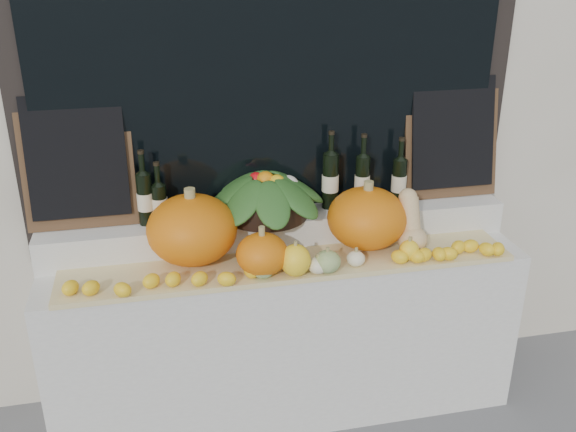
{
  "coord_description": "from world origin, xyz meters",
  "views": [
    {
      "loc": [
        -0.57,
        -1.17,
        2.29
      ],
      "look_at": [
        0.0,
        1.45,
        1.12
      ],
      "focal_mm": 40.0,
      "sensor_mm": 36.0,
      "label": 1
    }
  ],
  "objects": [
    {
      "name": "wine_bottle_far_right",
      "position": [
        0.63,
        1.68,
        1.16
      ],
      "size": [
        0.08,
        0.08,
        0.34
      ],
      "color": "black",
      "rests_on": "rear_tier"
    },
    {
      "name": "wine_bottle_near_right",
      "position": [
        0.43,
        1.68,
        1.18
      ],
      "size": [
        0.08,
        0.08,
        0.37
      ],
      "color": "black",
      "rests_on": "rear_tier"
    },
    {
      "name": "pumpkin_center",
      "position": [
        -0.14,
        1.33,
        1.0
      ],
      "size": [
        0.3,
        0.3,
        0.19
      ],
      "primitive_type": "ellipsoid",
      "rotation": [
        0.0,
        0.0,
        -0.39
      ],
      "color": "orange",
      "rests_on": "straw_bedding"
    },
    {
      "name": "chalkboard_right",
      "position": [
        0.92,
        1.74,
        1.36
      ],
      "size": [
        0.5,
        0.14,
        0.61
      ],
      "rotation": [
        -0.18,
        0.0,
        0.0
      ],
      "color": "#4C331E",
      "rests_on": "rear_tier"
    },
    {
      "name": "wine_bottle_tall",
      "position": [
        0.27,
        1.7,
        1.18
      ],
      "size": [
        0.08,
        0.08,
        0.39
      ],
      "color": "black",
      "rests_on": "rear_tier"
    },
    {
      "name": "lemon_heap",
      "position": [
        0.0,
        1.29,
        0.94
      ],
      "size": [
        2.2,
        0.16,
        0.06
      ],
      "primitive_type": null,
      "color": "yellow",
      "rests_on": "straw_bedding"
    },
    {
      "name": "wine_bottle_far_left",
      "position": [
        -0.63,
        1.68,
        1.17
      ],
      "size": [
        0.08,
        0.08,
        0.36
      ],
      "color": "black",
      "rests_on": "rear_tier"
    },
    {
      "name": "decorative_gourds",
      "position": [
        0.1,
        1.29,
        0.96
      ],
      "size": [
        0.8,
        0.15,
        0.17
      ],
      "color": "#336B20",
      "rests_on": "straw_bedding"
    },
    {
      "name": "rear_tier",
      "position": [
        0.0,
        1.68,
        0.96
      ],
      "size": [
        2.3,
        0.25,
        0.16
      ],
      "primitive_type": "cube",
      "color": "silver",
      "rests_on": "display_sill"
    },
    {
      "name": "butternut_squash",
      "position": [
        0.59,
        1.42,
        1.03
      ],
      "size": [
        0.14,
        0.21,
        0.29
      ],
      "color": "#D4B07C",
      "rests_on": "straw_bedding"
    },
    {
      "name": "chalkboard_left",
      "position": [
        -0.92,
        1.74,
        1.36
      ],
      "size": [
        0.5,
        0.14,
        0.61
      ],
      "rotation": [
        -0.18,
        0.0,
        0.0
      ],
      "color": "#4C331E",
      "rests_on": "rear_tier"
    },
    {
      "name": "wine_bottle_near_left",
      "position": [
        -0.57,
        1.68,
        1.14
      ],
      "size": [
        0.08,
        0.08,
        0.3
      ],
      "color": "black",
      "rests_on": "rear_tier"
    },
    {
      "name": "pumpkin_left",
      "position": [
        -0.43,
        1.51,
        1.07
      ],
      "size": [
        0.52,
        0.52,
        0.32
      ],
      "primitive_type": "ellipsoid",
      "rotation": [
        0.0,
        0.0,
        -0.3
      ],
      "color": "orange",
      "rests_on": "straw_bedding"
    },
    {
      "name": "produce_bowl",
      "position": [
        -0.06,
        1.66,
        1.15
      ],
      "size": [
        0.62,
        0.62,
        0.24
      ],
      "color": "black",
      "rests_on": "rear_tier"
    },
    {
      "name": "pumpkin_right",
      "position": [
        0.4,
        1.5,
        1.05
      ],
      "size": [
        0.39,
        0.39,
        0.3
      ],
      "primitive_type": "ellipsoid",
      "rotation": [
        0.0,
        0.0,
        -0.03
      ],
      "color": "orange",
      "rests_on": "straw_bedding"
    },
    {
      "name": "display_sill",
      "position": [
        0.0,
        1.52,
        0.44
      ],
      "size": [
        2.3,
        0.55,
        0.88
      ],
      "primitive_type": "cube",
      "color": "silver",
      "rests_on": "ground"
    },
    {
      "name": "straw_bedding",
      "position": [
        0.0,
        1.4,
        0.89
      ],
      "size": [
        2.1,
        0.32,
        0.02
      ],
      "primitive_type": "cube",
      "color": "tan",
      "rests_on": "display_sill"
    }
  ]
}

